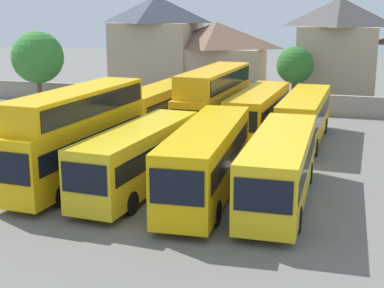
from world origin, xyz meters
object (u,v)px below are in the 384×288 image
at_px(bus_4, 280,164).
at_px(house_terrace_centre, 216,59).
at_px(house_terrace_right, 338,49).
at_px(tree_left_of_lot, 38,57).
at_px(house_terrace_left, 157,44).
at_px(bus_7, 259,111).
at_px(bus_8, 305,115).
at_px(bus_2, 139,155).
at_px(bus_1, 77,131).
at_px(bus_6, 214,98).
at_px(bus_3, 207,157).
at_px(bus_5, 159,106).
at_px(tree_right_of_lot, 295,65).

distance_m(bus_4, house_terrace_centre, 32.92).
distance_m(house_terrace_right, tree_left_of_lot, 28.56).
bearing_deg(house_terrace_left, bus_7, -50.93).
xyz_separation_m(bus_7, house_terrace_right, (4.42, 17.50, 3.18)).
distance_m(bus_7, bus_8, 3.40).
xyz_separation_m(bus_7, bus_8, (3.33, -0.71, -0.02)).
height_order(bus_2, bus_7, bus_7).
bearing_deg(bus_7, bus_2, -12.61).
bearing_deg(house_terrace_left, bus_1, -77.01).
distance_m(bus_2, house_terrace_centre, 31.59).
bearing_deg(tree_left_of_lot, bus_1, -53.60).
bearing_deg(bus_6, house_terrace_right, 158.92).
relative_size(house_terrace_left, house_terrace_centre, 1.03).
bearing_deg(bus_3, house_terrace_left, -159.35).
xyz_separation_m(bus_3, bus_5, (-7.60, 13.69, -0.14)).
relative_size(bus_2, house_terrace_centre, 1.07).
bearing_deg(bus_6, bus_5, -92.64).
distance_m(bus_1, bus_5, 13.54).
bearing_deg(bus_7, tree_left_of_lot, -105.21).
height_order(bus_3, bus_6, bus_6).
distance_m(bus_8, house_terrace_left, 25.68).
bearing_deg(house_terrace_centre, house_terrace_left, 177.80).
height_order(bus_2, tree_left_of_lot, tree_left_of_lot).
height_order(bus_4, tree_left_of_lot, tree_left_of_lot).
xyz_separation_m(house_terrace_left, house_terrace_centre, (6.63, -0.26, -1.34)).
bearing_deg(bus_4, house_terrace_right, 176.70).
relative_size(bus_5, bus_6, 0.98).
bearing_deg(bus_3, bus_1, -95.40).
height_order(bus_4, house_terrace_left, house_terrace_left).
distance_m(bus_1, tree_right_of_lot, 26.96).
distance_m(tree_left_of_lot, tree_right_of_lot, 23.68).
bearing_deg(tree_left_of_lot, tree_right_of_lot, 13.43).
bearing_deg(house_terrace_right, house_terrace_left, 179.55).
relative_size(bus_3, house_terrace_right, 1.19).
bearing_deg(bus_3, tree_left_of_lot, -136.69).
distance_m(bus_3, house_terrace_left, 34.57).
bearing_deg(bus_8, house_terrace_right, 177.31).
xyz_separation_m(bus_2, bus_8, (6.87, 13.15, 0.01)).
relative_size(bus_1, tree_right_of_lot, 1.99).
height_order(bus_6, house_terrace_left, house_terrace_left).
distance_m(bus_1, bus_8, 16.54).
bearing_deg(bus_6, bus_2, 0.82).
xyz_separation_m(bus_3, tree_left_of_lot, (-22.00, 20.36, 2.52)).
xyz_separation_m(house_terrace_centre, tree_right_of_lot, (8.71, -5.20, 0.07)).
xyz_separation_m(bus_6, bus_8, (6.55, -0.37, -0.82)).
distance_m(bus_5, tree_right_of_lot, 15.06).
relative_size(bus_5, bus_8, 0.99).
xyz_separation_m(house_terrace_left, tree_right_of_lot, (15.34, -5.45, -1.27)).
relative_size(bus_4, tree_right_of_lot, 1.99).
xyz_separation_m(bus_1, bus_6, (3.91, 13.14, -0.09)).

